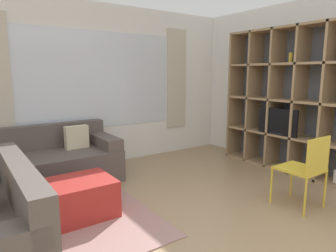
{
  "coord_description": "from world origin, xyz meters",
  "views": [
    {
      "loc": [
        -1.98,
        -1.5,
        1.57
      ],
      "look_at": [
        0.34,
        1.82,
        0.85
      ],
      "focal_mm": 32.0,
      "sensor_mm": 36.0,
      "label": 1
    }
  ],
  "objects_px": {
    "ottoman": "(77,199)",
    "folding_chair": "(307,166)",
    "shelving_unit": "(289,101)",
    "couch_main": "(51,163)"
  },
  "relations": [
    {
      "from": "ottoman",
      "to": "folding_chair",
      "type": "xyz_separation_m",
      "value": [
        2.25,
        -1.31,
        0.31
      ]
    },
    {
      "from": "ottoman",
      "to": "folding_chair",
      "type": "bearing_deg",
      "value": -30.12
    },
    {
      "from": "shelving_unit",
      "to": "ottoman",
      "type": "xyz_separation_m",
      "value": [
        -3.39,
        0.28,
        -0.92
      ]
    },
    {
      "from": "couch_main",
      "to": "ottoman",
      "type": "relative_size",
      "value": 2.37
    },
    {
      "from": "couch_main",
      "to": "shelving_unit",
      "type": "bearing_deg",
      "value": -23.86
    },
    {
      "from": "couch_main",
      "to": "ottoman",
      "type": "height_order",
      "value": "couch_main"
    },
    {
      "from": "ottoman",
      "to": "folding_chair",
      "type": "height_order",
      "value": "folding_chair"
    },
    {
      "from": "couch_main",
      "to": "folding_chair",
      "type": "bearing_deg",
      "value": -48.53
    },
    {
      "from": "ottoman",
      "to": "couch_main",
      "type": "bearing_deg",
      "value": 88.59
    },
    {
      "from": "shelving_unit",
      "to": "folding_chair",
      "type": "xyz_separation_m",
      "value": [
        -1.14,
        -1.03,
        -0.61
      ]
    }
  ]
}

